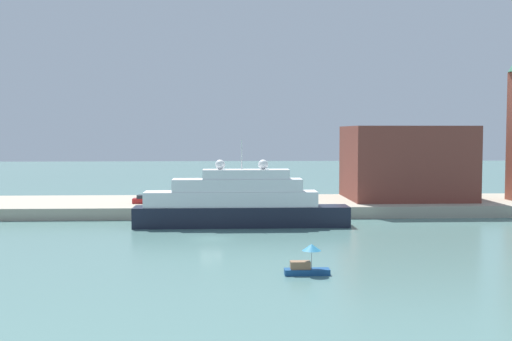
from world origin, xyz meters
TOP-DOWN VIEW (x-y plane):
  - ground at (0.00, 0.00)m, footprint 400.00×400.00m
  - quay_dock at (0.00, 25.51)m, footprint 110.00×19.03m
  - large_yacht at (3.36, 9.49)m, footprint 28.22×4.09m
  - small_motorboat at (8.78, -19.18)m, footprint 3.94×1.66m
  - harbor_building at (30.67, 27.31)m, footprint 18.80×15.47m
  - parked_car at (-10.15, 22.38)m, footprint 4.40×1.78m
  - person_figure at (-7.04, 18.42)m, footprint 0.36×0.36m
  - mooring_bollard at (-1.89, 16.95)m, footprint 0.46×0.46m

SIDE VIEW (x-z plane):
  - ground at x=0.00m, z-range 0.00..0.00m
  - quay_dock at x=0.00m, z-range 0.00..1.71m
  - small_motorboat at x=8.78m, z-range -0.29..2.40m
  - mooring_bollard at x=-1.89m, z-range 1.71..2.32m
  - parked_car at x=-10.15m, z-range 1.62..2.88m
  - person_figure at x=-7.04m, z-range 1.65..3.26m
  - large_yacht at x=3.36m, z-range -2.67..8.75m
  - harbor_building at x=30.67m, z-range 1.71..13.37m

